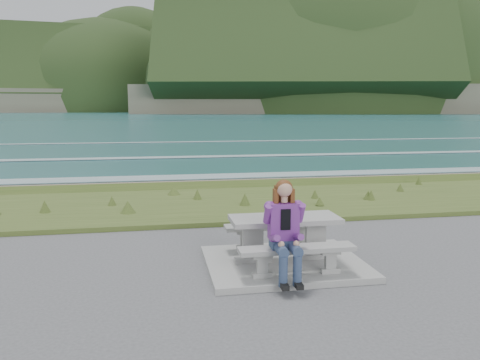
% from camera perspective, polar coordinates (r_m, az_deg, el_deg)
% --- Properties ---
extents(concrete_slab, '(2.60, 2.10, 0.10)m').
position_cam_1_polar(concrete_slab, '(8.01, 5.41, -10.07)').
color(concrete_slab, gray).
rests_on(concrete_slab, ground).
extents(picnic_table, '(1.80, 0.75, 0.75)m').
position_cam_1_polar(picnic_table, '(7.83, 5.48, -5.68)').
color(picnic_table, gray).
rests_on(picnic_table, concrete_slab).
extents(bench_landward, '(1.80, 0.35, 0.45)m').
position_cam_1_polar(bench_landward, '(7.25, 6.96, -8.83)').
color(bench_landward, gray).
rests_on(bench_landward, concrete_slab).
extents(bench_seaward, '(1.80, 0.35, 0.45)m').
position_cam_1_polar(bench_seaward, '(8.54, 4.18, -6.04)').
color(bench_seaward, gray).
rests_on(bench_seaward, concrete_slab).
extents(grass_verge, '(160.00, 4.50, 0.22)m').
position_cam_1_polar(grass_verge, '(12.74, -0.65, -3.09)').
color(grass_verge, '#3A501E').
rests_on(grass_verge, ground).
extents(shore_drop, '(160.00, 0.80, 2.20)m').
position_cam_1_polar(shore_drop, '(15.56, -2.43, -0.90)').
color(shore_drop, '#615849').
rests_on(shore_drop, ground).
extents(ocean, '(1600.00, 1600.00, 0.09)m').
position_cam_1_polar(ocean, '(32.74, -6.51, 1.16)').
color(ocean, '#225B60').
rests_on(ocean, ground).
extents(headland_range, '(729.83, 363.95, 217.65)m').
position_cam_1_polar(headland_range, '(448.85, 15.36, 9.54)').
color(headland_range, '#615849').
rests_on(headland_range, ground).
extents(seated_woman, '(0.44, 0.76, 1.49)m').
position_cam_1_polar(seated_woman, '(7.00, 5.61, -7.76)').
color(seated_woman, navy).
rests_on(seated_woman, concrete_slab).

